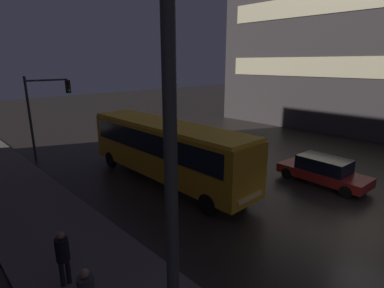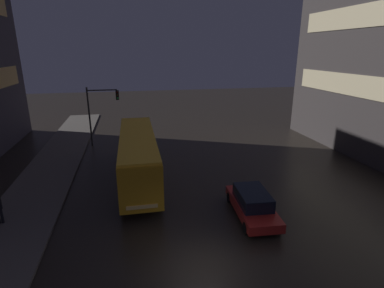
% 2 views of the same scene
% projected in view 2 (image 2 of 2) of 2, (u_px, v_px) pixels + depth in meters
% --- Properties ---
extents(ground_plane, '(120.00, 120.00, 0.00)m').
position_uv_depth(ground_plane, '(203.00, 270.00, 12.84)').
color(ground_plane, black).
extents(sidewalk_left, '(4.00, 48.00, 0.15)m').
position_uv_depth(sidewalk_left, '(40.00, 187.00, 20.39)').
color(sidewalk_left, '#56514C').
rests_on(sidewalk_left, ground).
extents(bus_near, '(2.58, 11.58, 3.38)m').
position_uv_depth(bus_near, '(138.00, 153.00, 21.15)').
color(bus_near, orange).
rests_on(bus_near, ground).
extents(car_taxi, '(2.23, 4.90, 1.52)m').
position_uv_depth(car_taxi, '(252.00, 203.00, 16.84)').
color(car_taxi, maroon).
rests_on(car_taxi, ground).
extents(traffic_light_main, '(2.96, 0.35, 5.71)m').
position_uv_depth(traffic_light_main, '(100.00, 107.00, 28.48)').
color(traffic_light_main, '#2D2D2D').
rests_on(traffic_light_main, ground).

